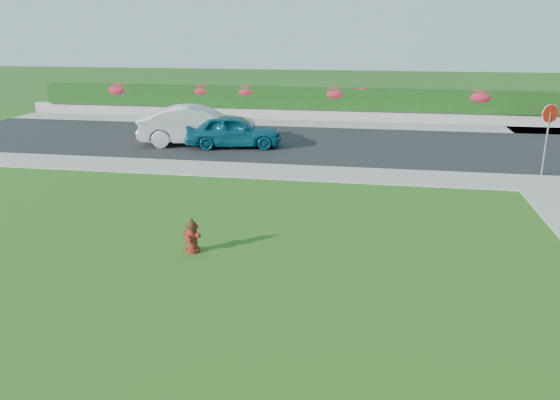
% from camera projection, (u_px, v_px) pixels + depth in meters
% --- Properties ---
extents(ground, '(120.00, 120.00, 0.00)m').
position_uv_depth(ground, '(270.00, 298.00, 9.76)').
color(ground, black).
rests_on(ground, ground).
extents(street_far, '(26.00, 8.00, 0.04)m').
position_uv_depth(street_far, '(220.00, 140.00, 23.76)').
color(street_far, black).
rests_on(street_far, ground).
extents(sidewalk_far, '(24.00, 2.00, 0.04)m').
position_uv_depth(sidewalk_far, '(153.00, 166.00, 19.23)').
color(sidewalk_far, gray).
rests_on(sidewalk_far, ground).
extents(curb_corner, '(2.00, 2.00, 0.04)m').
position_uv_depth(curb_corner, '(546.00, 184.00, 17.02)').
color(curb_corner, gray).
rests_on(curb_corner, ground).
extents(sidewalk_beyond, '(34.00, 2.00, 0.04)m').
position_uv_depth(sidewalk_beyond, '(323.00, 125.00, 27.78)').
color(sidewalk_beyond, gray).
rests_on(sidewalk_beyond, ground).
extents(retaining_wall, '(34.00, 0.40, 0.60)m').
position_uv_depth(retaining_wall, '(326.00, 115.00, 29.11)').
color(retaining_wall, gray).
rests_on(retaining_wall, ground).
extents(hedge, '(32.00, 0.90, 1.10)m').
position_uv_depth(hedge, '(327.00, 98.00, 28.95)').
color(hedge, black).
rests_on(hedge, retaining_wall).
extents(fire_hydrant, '(0.39, 0.37, 0.75)m').
position_uv_depth(fire_hydrant, '(192.00, 236.00, 11.72)').
color(fire_hydrant, '#57160D').
rests_on(fire_hydrant, ground).
extents(sedan_teal, '(4.10, 2.31, 1.32)m').
position_uv_depth(sedan_teal, '(234.00, 131.00, 22.12)').
color(sedan_teal, '#0C4B61').
rests_on(sedan_teal, street_far).
extents(sedan_silver, '(5.08, 2.69, 1.59)m').
position_uv_depth(sedan_silver, '(198.00, 125.00, 22.59)').
color(sedan_silver, '#B7B8BF').
rests_on(sedan_silver, street_far).
extents(stop_sign, '(0.59, 0.30, 2.38)m').
position_uv_depth(stop_sign, '(549.00, 123.00, 17.45)').
color(stop_sign, slate).
rests_on(stop_sign, ground).
extents(flower_clump_a, '(1.46, 0.94, 0.73)m').
position_uv_depth(flower_clump_a, '(119.00, 90.00, 30.77)').
color(flower_clump_a, '#B31E3C').
rests_on(flower_clump_a, hedge).
extents(flower_clump_b, '(1.29, 0.83, 0.64)m').
position_uv_depth(flower_clump_b, '(202.00, 91.00, 29.93)').
color(flower_clump_b, '#B31E3C').
rests_on(flower_clump_b, hedge).
extents(flower_clump_c, '(1.31, 0.84, 0.66)m').
position_uv_depth(flower_clump_c, '(247.00, 92.00, 29.50)').
color(flower_clump_c, '#B31E3C').
rests_on(flower_clump_c, hedge).
extents(flower_clump_d, '(1.40, 0.90, 0.70)m').
position_uv_depth(flower_clump_d, '(335.00, 94.00, 28.70)').
color(flower_clump_d, '#B31E3C').
rests_on(flower_clump_d, hedge).
extents(flower_clump_e, '(1.09, 0.70, 0.54)m').
position_uv_depth(flower_clump_e, '(362.00, 93.00, 28.44)').
color(flower_clump_e, '#B31E3C').
rests_on(flower_clump_e, hedge).
extents(flower_clump_f, '(1.49, 0.95, 0.74)m').
position_uv_depth(flower_clump_f, '(480.00, 97.00, 27.47)').
color(flower_clump_f, '#B31E3C').
rests_on(flower_clump_f, hedge).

